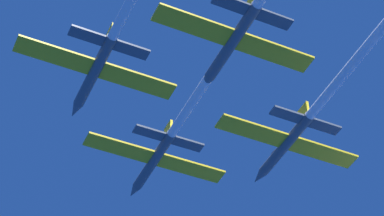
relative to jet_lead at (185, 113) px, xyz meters
name	(u,v)px	position (x,y,z in m)	size (l,w,h in m)	color
jet_lead	(185,113)	(0.00, 0.00, 0.00)	(19.11, 44.12, 3.16)	#4C5660
jet_left_wing	(120,21)	(-12.49, -10.62, -0.17)	(19.11, 39.89, 3.16)	#4C5660
jet_right_wing	(329,92)	(13.26, -11.52, -1.28)	(19.11, 44.75, 3.16)	#4C5660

